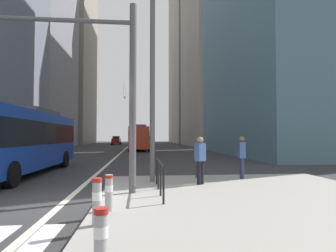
{
  "coord_description": "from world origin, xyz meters",
  "views": [
    {
      "loc": [
        2.18,
        -8.88,
        1.92
      ],
      "look_at": [
        6.71,
        37.1,
        3.58
      ],
      "focal_mm": 30.55,
      "sensor_mm": 36.0,
      "label": 1
    }
  ],
  "objects_px": {
    "car_receding_far": "(144,141)",
    "bollard_right": "(109,191)",
    "car_receding_near": "(147,141)",
    "street_lamp_post": "(152,52)",
    "city_bus_blue_oncoming": "(20,138)",
    "traffic_signal_gantry": "(69,66)",
    "city_bus_red_receding": "(140,137)",
    "pedestrian_far": "(242,155)",
    "bollard_left": "(97,199)",
    "pedestrian_waiting": "(200,158)",
    "pedestrian_walking": "(199,155)",
    "bollard_front": "(101,236)",
    "car_oncoming_mid": "(116,140)"
  },
  "relations": [
    {
      "from": "car_receding_near",
      "to": "car_receding_far",
      "type": "relative_size",
      "value": 0.88
    },
    {
      "from": "pedestrian_waiting",
      "to": "pedestrian_far",
      "type": "xyz_separation_m",
      "value": [
        2.04,
        1.23,
        0.01
      ]
    },
    {
      "from": "street_lamp_post",
      "to": "pedestrian_far",
      "type": "height_order",
      "value": "street_lamp_post"
    },
    {
      "from": "bollard_right",
      "to": "pedestrian_far",
      "type": "bearing_deg",
      "value": 43.25
    },
    {
      "from": "bollard_left",
      "to": "pedestrian_waiting",
      "type": "xyz_separation_m",
      "value": [
        3.07,
        4.58,
        0.45
      ]
    },
    {
      "from": "car_receding_far",
      "to": "city_bus_blue_oncoming",
      "type": "bearing_deg",
      "value": -98.51
    },
    {
      "from": "car_receding_far",
      "to": "bollard_left",
      "type": "relative_size",
      "value": 4.96
    },
    {
      "from": "car_receding_far",
      "to": "bollard_front",
      "type": "height_order",
      "value": "car_receding_far"
    },
    {
      "from": "car_receding_near",
      "to": "street_lamp_post",
      "type": "xyz_separation_m",
      "value": [
        -0.99,
        -48.61,
        4.29
      ]
    },
    {
      "from": "street_lamp_post",
      "to": "pedestrian_waiting",
      "type": "bearing_deg",
      "value": -26.94
    },
    {
      "from": "traffic_signal_gantry",
      "to": "bollard_left",
      "type": "height_order",
      "value": "traffic_signal_gantry"
    },
    {
      "from": "city_bus_blue_oncoming",
      "to": "car_receding_far",
      "type": "xyz_separation_m",
      "value": [
        6.7,
        44.77,
        -0.84
      ]
    },
    {
      "from": "city_bus_red_receding",
      "to": "street_lamp_post",
      "type": "relative_size",
      "value": 1.37
    },
    {
      "from": "pedestrian_waiting",
      "to": "bollard_right",
      "type": "bearing_deg",
      "value": -130.47
    },
    {
      "from": "bollard_left",
      "to": "pedestrian_far",
      "type": "height_order",
      "value": "pedestrian_far"
    },
    {
      "from": "street_lamp_post",
      "to": "bollard_right",
      "type": "xyz_separation_m",
      "value": [
        -1.22,
        -4.34,
        -4.66
      ]
    },
    {
      "from": "car_receding_near",
      "to": "bollard_front",
      "type": "distance_m",
      "value": 56.06
    },
    {
      "from": "city_bus_blue_oncoming",
      "to": "city_bus_red_receding",
      "type": "xyz_separation_m",
      "value": [
        5.84,
        24.66,
        -0.0
      ]
    },
    {
      "from": "car_oncoming_mid",
      "to": "pedestrian_waiting",
      "type": "relative_size",
      "value": 2.58
    },
    {
      "from": "pedestrian_waiting",
      "to": "pedestrian_far",
      "type": "distance_m",
      "value": 2.38
    },
    {
      "from": "car_receding_far",
      "to": "bollard_right",
      "type": "height_order",
      "value": "car_receding_far"
    },
    {
      "from": "pedestrian_waiting",
      "to": "pedestrian_far",
      "type": "relative_size",
      "value": 0.99
    },
    {
      "from": "car_receding_near",
      "to": "pedestrian_walking",
      "type": "relative_size",
      "value": 2.37
    },
    {
      "from": "car_receding_near",
      "to": "pedestrian_waiting",
      "type": "xyz_separation_m",
      "value": [
        0.75,
        -49.49,
        0.14
      ]
    },
    {
      "from": "city_bus_red_receding",
      "to": "pedestrian_far",
      "type": "xyz_separation_m",
      "value": [
        4.31,
        -27.82,
        -0.7
      ]
    },
    {
      "from": "city_bus_blue_oncoming",
      "to": "car_receding_near",
      "type": "distance_m",
      "value": 45.71
    },
    {
      "from": "car_receding_near",
      "to": "pedestrian_waiting",
      "type": "distance_m",
      "value": 49.5
    },
    {
      "from": "city_bus_blue_oncoming",
      "to": "pedestrian_waiting",
      "type": "distance_m",
      "value": 9.25
    },
    {
      "from": "street_lamp_post",
      "to": "bollard_front",
      "type": "bearing_deg",
      "value": -97.67
    },
    {
      "from": "pedestrian_waiting",
      "to": "bollard_front",
      "type": "bearing_deg",
      "value": -112.72
    },
    {
      "from": "bollard_front",
      "to": "bollard_right",
      "type": "height_order",
      "value": "bollard_right"
    },
    {
      "from": "pedestrian_waiting",
      "to": "traffic_signal_gantry",
      "type": "bearing_deg",
      "value": -162.99
    },
    {
      "from": "street_lamp_post",
      "to": "pedestrian_far",
      "type": "distance_m",
      "value": 5.62
    },
    {
      "from": "bollard_right",
      "to": "car_receding_near",
      "type": "bearing_deg",
      "value": 87.61
    },
    {
      "from": "city_bus_red_receding",
      "to": "pedestrian_walking",
      "type": "relative_size",
      "value": 6.35
    },
    {
      "from": "car_receding_far",
      "to": "pedestrian_waiting",
      "type": "relative_size",
      "value": 2.66
    },
    {
      "from": "city_bus_blue_oncoming",
      "to": "city_bus_red_receding",
      "type": "bearing_deg",
      "value": 76.67
    },
    {
      "from": "city_bus_blue_oncoming",
      "to": "traffic_signal_gantry",
      "type": "relative_size",
      "value": 1.85
    },
    {
      "from": "city_bus_blue_oncoming",
      "to": "street_lamp_post",
      "type": "bearing_deg",
      "value": -28.78
    },
    {
      "from": "city_bus_red_receding",
      "to": "car_oncoming_mid",
      "type": "height_order",
      "value": "city_bus_red_receding"
    },
    {
      "from": "bollard_right",
      "to": "bollard_front",
      "type": "bearing_deg",
      "value": -85.87
    },
    {
      "from": "bollard_front",
      "to": "pedestrian_walking",
      "type": "height_order",
      "value": "pedestrian_walking"
    },
    {
      "from": "bollard_front",
      "to": "bollard_right",
      "type": "distance_m",
      "value": 3.07
    },
    {
      "from": "pedestrian_walking",
      "to": "traffic_signal_gantry",
      "type": "bearing_deg",
      "value": -147.38
    },
    {
      "from": "pedestrian_waiting",
      "to": "car_receding_near",
      "type": "bearing_deg",
      "value": 90.86
    },
    {
      "from": "traffic_signal_gantry",
      "to": "bollard_right",
      "type": "height_order",
      "value": "traffic_signal_gantry"
    },
    {
      "from": "city_bus_red_receding",
      "to": "bollard_front",
      "type": "bearing_deg",
      "value": -90.74
    },
    {
      "from": "car_receding_far",
      "to": "bollard_right",
      "type": "xyz_separation_m",
      "value": [
        -1.53,
        -52.62,
        -0.37
      ]
    },
    {
      "from": "traffic_signal_gantry",
      "to": "bollard_front",
      "type": "relative_size",
      "value": 7.29
    },
    {
      "from": "traffic_signal_gantry",
      "to": "bollard_front",
      "type": "distance_m",
      "value": 6.47
    }
  ]
}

